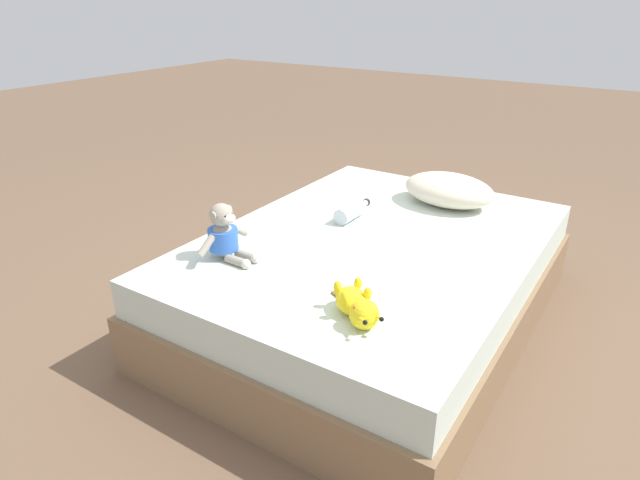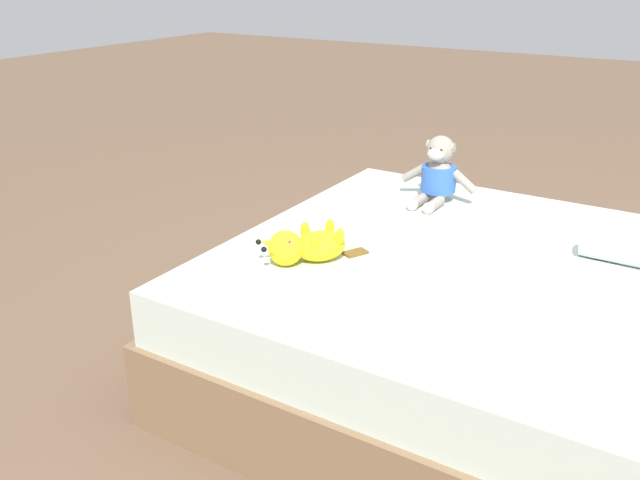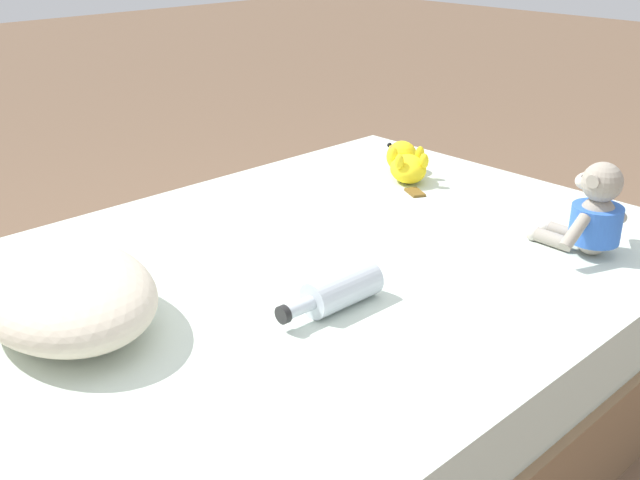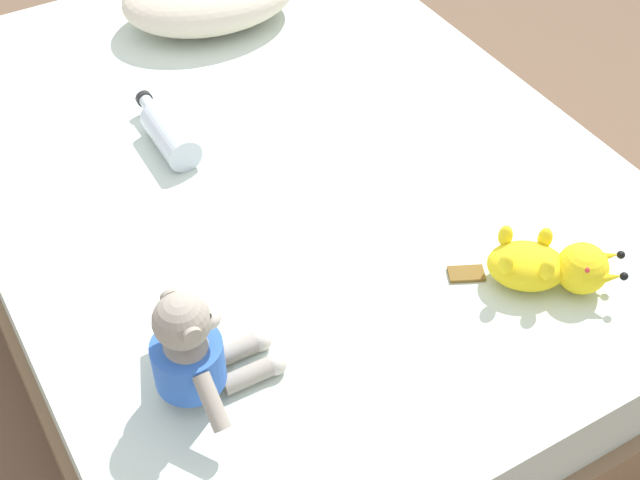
{
  "view_description": "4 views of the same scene",
  "coord_description": "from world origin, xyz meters",
  "px_view_note": "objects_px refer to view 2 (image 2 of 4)",
  "views": [
    {
      "loc": [
        1.01,
        -2.0,
        1.42
      ],
      "look_at": [
        -0.12,
        -0.26,
        0.48
      ],
      "focal_mm": 30.77,
      "sensor_mm": 36.0,
      "label": 1
    },
    {
      "loc": [
        1.74,
        0.35,
        1.22
      ],
      "look_at": [
        0.22,
        -0.59,
        0.48
      ],
      "focal_mm": 38.16,
      "sensor_mm": 36.0,
      "label": 2
    },
    {
      "loc": [
        -1.18,
        1.12,
        1.18
      ],
      "look_at": [
        0.0,
        0.0,
        0.47
      ],
      "focal_mm": 41.82,
      "sensor_mm": 36.0,
      "label": 3
    },
    {
      "loc": [
        -0.71,
        -1.4,
        1.69
      ],
      "look_at": [
        -0.1,
        -0.36,
        0.49
      ],
      "focal_mm": 49.95,
      "sensor_mm": 36.0,
      "label": 4
    }
  ],
  "objects_px": {
    "plush_monkey": "(438,175)",
    "glass_bottle": "(617,249)",
    "bed": "(539,345)",
    "plush_yellow_creature": "(306,246)"
  },
  "relations": [
    {
      "from": "bed",
      "to": "plush_yellow_creature",
      "type": "bearing_deg",
      "value": -67.21
    },
    {
      "from": "bed",
      "to": "glass_bottle",
      "type": "height_order",
      "value": "glass_bottle"
    },
    {
      "from": "bed",
      "to": "plush_yellow_creature",
      "type": "xyz_separation_m",
      "value": [
        0.26,
        -0.62,
        0.26
      ]
    },
    {
      "from": "plush_yellow_creature",
      "to": "bed",
      "type": "bearing_deg",
      "value": 112.79
    },
    {
      "from": "plush_monkey",
      "to": "glass_bottle",
      "type": "relative_size",
      "value": 1.12
    },
    {
      "from": "plush_monkey",
      "to": "plush_yellow_creature",
      "type": "distance_m",
      "value": 0.7
    },
    {
      "from": "bed",
      "to": "glass_bottle",
      "type": "relative_size",
      "value": 7.22
    },
    {
      "from": "bed",
      "to": "glass_bottle",
      "type": "bearing_deg",
      "value": 145.96
    },
    {
      "from": "bed",
      "to": "plush_yellow_creature",
      "type": "height_order",
      "value": "plush_yellow_creature"
    },
    {
      "from": "plush_yellow_creature",
      "to": "glass_bottle",
      "type": "relative_size",
      "value": 1.13
    }
  ]
}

